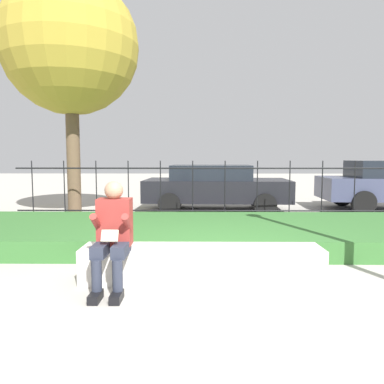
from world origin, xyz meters
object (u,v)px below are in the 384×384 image
at_px(person_seated_reader, 113,232).
at_px(car_parked_center, 215,186).
at_px(tree_behind_fence, 70,47).
at_px(stone_bench, 202,266).

relative_size(person_seated_reader, car_parked_center, 0.30).
bearing_deg(person_seated_reader, tree_behind_fence, 112.46).
height_order(stone_bench, person_seated_reader, person_seated_reader).
distance_m(stone_bench, person_seated_reader, 1.14).
xyz_separation_m(stone_bench, car_parked_center, (0.46, 6.01, 0.50)).
bearing_deg(car_parked_center, stone_bench, -92.03).
relative_size(person_seated_reader, tree_behind_fence, 0.21).
bearing_deg(car_parked_center, person_seated_reader, -100.71).
bearing_deg(car_parked_center, tree_behind_fence, -156.99).
distance_m(person_seated_reader, tree_behind_fence, 6.39).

